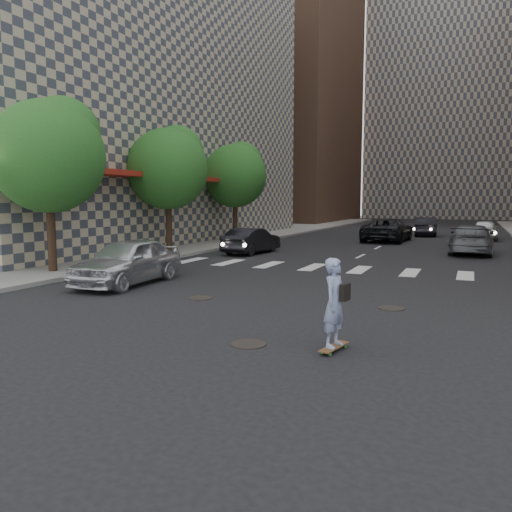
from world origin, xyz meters
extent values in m
plane|color=black|center=(0.00, 0.00, 0.00)|extent=(160.00, 160.00, 0.00)
cube|color=gray|center=(-14.50, 20.00, 0.07)|extent=(13.00, 80.00, 0.15)
cube|color=tan|center=(-18.50, 18.50, 12.50)|extent=(15.00, 33.00, 25.00)
cube|color=black|center=(-11.20, 10.00, 2.00)|extent=(0.30, 14.00, 4.00)
cube|color=maroon|center=(-10.40, 10.00, 4.10)|extent=(1.60, 14.00, 0.25)
cube|color=brown|center=(-20.00, 55.00, 20.00)|extent=(18.00, 24.00, 40.00)
cube|color=#ADA08E|center=(0.00, 78.00, 24.00)|extent=(22.00, 20.00, 48.00)
cylinder|color=#382619|center=(-9.50, 3.00, 1.55)|extent=(0.32, 0.32, 2.80)
sphere|color=#1C5421|center=(-9.50, 3.00, 4.45)|extent=(4.20, 4.20, 4.20)
sphere|color=#1C5421|center=(-9.30, 3.60, 5.35)|extent=(2.80, 2.80, 2.80)
cylinder|color=#382619|center=(-9.50, 11.00, 1.55)|extent=(0.32, 0.32, 2.80)
sphere|color=#1C5421|center=(-9.50, 11.00, 4.45)|extent=(4.20, 4.20, 4.20)
sphere|color=#1C5421|center=(-9.30, 11.60, 5.35)|extent=(2.80, 2.80, 2.80)
cylinder|color=#382619|center=(-9.50, 19.00, 1.55)|extent=(0.32, 0.32, 2.80)
sphere|color=#1C5421|center=(-9.50, 19.00, 4.45)|extent=(4.20, 4.20, 4.20)
sphere|color=#1C5421|center=(-9.30, 19.60, 5.35)|extent=(2.80, 2.80, 2.80)
cylinder|color=black|center=(1.20, -2.50, 0.01)|extent=(0.70, 0.70, 0.02)
cylinder|color=black|center=(-2.00, 1.20, 0.01)|extent=(0.70, 0.70, 0.02)
cylinder|color=black|center=(3.30, 2.00, 0.01)|extent=(0.70, 0.70, 0.02)
cube|color=brown|center=(2.86, -2.24, 0.08)|extent=(0.40, 0.92, 0.02)
cylinder|color=green|center=(2.72, -2.54, 0.03)|extent=(0.04, 0.06, 0.06)
cylinder|color=green|center=(2.87, -2.57, 0.03)|extent=(0.04, 0.06, 0.06)
cylinder|color=green|center=(2.85, -1.92, 0.03)|extent=(0.04, 0.06, 0.06)
cylinder|color=green|center=(3.01, -1.95, 0.03)|extent=(0.04, 0.06, 0.06)
imported|color=#8DA7CE|center=(2.86, -2.24, 0.93)|extent=(0.52, 0.68, 1.68)
cube|color=black|center=(3.05, -2.23, 1.14)|extent=(0.16, 0.29, 0.32)
imported|color=silver|center=(-5.50, 2.40, 0.79)|extent=(2.04, 4.69, 1.58)
imported|color=black|center=(-5.62, 13.00, 0.69)|extent=(1.79, 4.28, 1.37)
imported|color=#525359|center=(5.14, 17.54, 0.77)|extent=(2.32, 5.39, 1.55)
imported|color=black|center=(-0.21, 23.87, 0.80)|extent=(2.97, 5.89, 1.60)
imported|color=#B7BBBF|center=(5.98, 28.00, 0.74)|extent=(1.84, 4.38, 1.48)
imported|color=black|center=(1.69, 30.73, 0.75)|extent=(2.08, 4.69, 1.50)
camera|label=1|loc=(5.15, -11.23, 2.83)|focal=35.00mm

